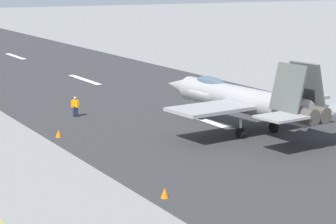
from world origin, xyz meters
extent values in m
plane|color=gray|center=(0.00, 0.00, 0.00)|extent=(400.00, 400.00, 0.00)
cube|color=#2E2E2F|center=(0.00, 0.00, 0.01)|extent=(240.00, 26.00, 0.02)
cube|color=white|center=(0.89, 0.00, 0.02)|extent=(8.00, 0.70, 0.00)
cube|color=white|center=(25.19, 0.00, 0.02)|extent=(8.00, 0.70, 0.00)
cube|color=white|center=(50.64, 0.00, 0.02)|extent=(8.00, 0.70, 0.00)
cylinder|color=gray|center=(-3.87, -0.36, 2.35)|extent=(13.00, 3.14, 1.91)
cone|color=gray|center=(4.02, 0.40, 2.35)|extent=(3.12, 1.90, 1.62)
ellipsoid|color=#3F5160|center=(-0.25, -0.01, 3.07)|extent=(3.69, 1.44, 1.10)
cylinder|color=#47423D|center=(-10.49, -0.46, 2.35)|extent=(2.30, 1.31, 1.10)
cylinder|color=#47423D|center=(-10.39, -1.55, 2.35)|extent=(2.30, 1.31, 1.10)
cube|color=gray|center=(-5.22, 3.24, 2.25)|extent=(3.92, 5.84, 0.24)
cube|color=gray|center=(-4.50, -4.16, 2.25)|extent=(3.92, 5.84, 0.24)
cube|color=gray|center=(-10.67, 1.38, 2.45)|extent=(2.66, 3.02, 0.16)
cube|color=gray|center=(-10.21, -3.39, 2.45)|extent=(2.66, 3.02, 0.16)
cube|color=#4A4E4C|center=(-9.54, -0.01, 4.05)|extent=(2.68, 1.19, 3.14)
cube|color=#4A4E4C|center=(-9.37, -1.80, 4.05)|extent=(2.68, 1.19, 3.14)
cylinder|color=silver|center=(1.06, 0.12, 0.70)|extent=(0.18, 0.18, 1.40)
cylinder|color=black|center=(1.06, 0.12, 0.38)|extent=(0.79, 0.37, 0.76)
cylinder|color=silver|center=(-5.81, 1.05, 0.70)|extent=(0.18, 0.18, 1.40)
cylinder|color=black|center=(-5.81, 1.05, 0.38)|extent=(0.79, 0.37, 0.76)
cylinder|color=silver|center=(-5.50, -2.13, 0.70)|extent=(0.18, 0.18, 1.40)
cylinder|color=black|center=(-5.50, -2.13, 0.38)|extent=(0.79, 0.37, 0.76)
cube|color=#1E2338|center=(6.88, 8.39, 0.44)|extent=(0.24, 0.36, 0.89)
cube|color=orange|center=(6.88, 8.39, 1.10)|extent=(0.48, 0.52, 0.61)
sphere|color=tan|center=(6.88, 8.39, 1.57)|extent=(0.22, 0.22, 0.22)
cylinder|color=orange|center=(7.05, 8.63, 1.07)|extent=(0.10, 0.10, 0.57)
cylinder|color=orange|center=(6.71, 8.14, 1.07)|extent=(0.10, 0.10, 0.57)
cone|color=orange|center=(-14.66, 12.10, 0.28)|extent=(0.44, 0.44, 0.55)
cone|color=orange|center=(0.80, 12.10, 0.28)|extent=(0.44, 0.44, 0.55)
camera|label=1|loc=(-43.88, 28.39, 11.24)|focal=72.71mm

